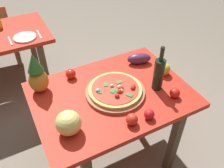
% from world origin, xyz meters
% --- Properties ---
extents(ground_plane, '(10.00, 10.00, 0.00)m').
position_xyz_m(ground_plane, '(0.00, 0.00, 0.00)').
color(ground_plane, gray).
extents(display_table, '(1.13, 0.83, 0.75)m').
position_xyz_m(display_table, '(0.00, 0.00, 0.65)').
color(display_table, brown).
rests_on(display_table, ground_plane).
extents(background_table, '(0.92, 0.71, 0.75)m').
position_xyz_m(background_table, '(-0.59, 1.29, 0.63)').
color(background_table, brown).
rests_on(background_table, ground_plane).
extents(pizza_board, '(0.43, 0.43, 0.02)m').
position_xyz_m(pizza_board, '(0.02, -0.01, 0.77)').
color(pizza_board, '#925D40').
rests_on(pizza_board, display_table).
extents(pizza, '(0.39, 0.39, 0.05)m').
position_xyz_m(pizza, '(0.02, -0.02, 0.79)').
color(pizza, tan).
rests_on(pizza, pizza_board).
extents(wine_bottle, '(0.08, 0.08, 0.35)m').
position_xyz_m(wine_bottle, '(0.33, -0.10, 0.89)').
color(wine_bottle, black).
rests_on(wine_bottle, display_table).
extents(pineapple_left, '(0.14, 0.14, 0.32)m').
position_xyz_m(pineapple_left, '(-0.45, 0.27, 0.90)').
color(pineapple_left, '#B38026').
rests_on(pineapple_left, display_table).
extents(melon, '(0.16, 0.16, 0.16)m').
position_xyz_m(melon, '(-0.39, -0.19, 0.83)').
color(melon, '#E3D672').
rests_on(melon, display_table).
extents(bell_pepper, '(0.10, 0.10, 0.11)m').
position_xyz_m(bell_pepper, '(0.47, 0.01, 0.80)').
color(bell_pepper, gold).
rests_on(bell_pepper, display_table).
extents(eggplant, '(0.22, 0.15, 0.09)m').
position_xyz_m(eggplant, '(0.38, 0.22, 0.80)').
color(eggplant, '#502349').
rests_on(eggplant, display_table).
extents(tomato_near_board, '(0.08, 0.08, 0.08)m').
position_xyz_m(tomato_near_board, '(-0.02, -0.31, 0.79)').
color(tomato_near_board, red).
rests_on(tomato_near_board, display_table).
extents(tomato_at_corner, '(0.08, 0.08, 0.08)m').
position_xyz_m(tomato_at_corner, '(-0.20, 0.30, 0.79)').
color(tomato_at_corner, red).
rests_on(tomato_at_corner, display_table).
extents(tomato_beside_pepper, '(0.07, 0.07, 0.07)m').
position_xyz_m(tomato_beside_pepper, '(0.38, -0.24, 0.79)').
color(tomato_beside_pepper, red).
rests_on(tomato_beside_pepper, display_table).
extents(tomato_by_bottle, '(0.07, 0.07, 0.07)m').
position_xyz_m(tomato_by_bottle, '(0.11, -0.32, 0.79)').
color(tomato_by_bottle, red).
rests_on(tomato_by_bottle, display_table).
extents(dinner_plate, '(0.22, 0.22, 0.02)m').
position_xyz_m(dinner_plate, '(-0.39, 1.09, 0.76)').
color(dinner_plate, white).
rests_on(dinner_plate, background_table).
extents(fork_utensil, '(0.02, 0.18, 0.01)m').
position_xyz_m(fork_utensil, '(-0.53, 1.09, 0.76)').
color(fork_utensil, silver).
rests_on(fork_utensil, background_table).
extents(knife_utensil, '(0.02, 0.18, 0.01)m').
position_xyz_m(knife_utensil, '(-0.25, 1.09, 0.76)').
color(knife_utensil, silver).
rests_on(knife_utensil, background_table).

